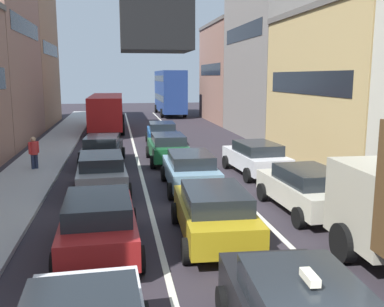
{
  "coord_description": "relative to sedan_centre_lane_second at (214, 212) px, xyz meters",
  "views": [
    {
      "loc": [
        -2.71,
        -3.57,
        4.43
      ],
      "look_at": [
        0.0,
        12.0,
        1.6
      ],
      "focal_mm": 40.34,
      "sensor_mm": 36.0,
      "label": 1
    }
  ],
  "objects": [
    {
      "name": "sidewalk_left",
      "position": [
        -6.51,
        12.6,
        -0.73
      ],
      "size": [
        2.6,
        64.0,
        0.14
      ],
      "primitive_type": "cube",
      "color": "#ADADAD",
      "rests_on": "ground"
    },
    {
      "name": "bus_mid_queue_primary",
      "position": [
        -3.33,
        25.21,
        0.96
      ],
      "size": [
        2.9,
        10.53,
        2.9
      ],
      "rotation": [
        0.0,
        0.0,
        1.56
      ],
      "color": "#B21919",
      "rests_on": "ground"
    },
    {
      "name": "lane_stripe_right",
      "position": [
        1.89,
        12.6,
        -0.79
      ],
      "size": [
        0.16,
        60.0,
        0.01
      ],
      "primitive_type": "cube",
      "color": "silver",
      "rests_on": "ground"
    },
    {
      "name": "coupe_centre_lane_fourth",
      "position": [
        0.04,
        11.05,
        0.0
      ],
      "size": [
        2.07,
        4.3,
        1.49
      ],
      "rotation": [
        0.0,
        0.0,
        1.57
      ],
      "color": "#19592D",
      "rests_on": "ground"
    },
    {
      "name": "wagon_left_lane_second",
      "position": [
        -3.06,
        -0.28,
        0.0
      ],
      "size": [
        2.15,
        4.34,
        1.49
      ],
      "rotation": [
        0.0,
        0.0,
        1.6
      ],
      "color": "#A51E1E",
      "rests_on": "ground"
    },
    {
      "name": "sedan_centre_lane_second",
      "position": [
        0.0,
        0.0,
        0.0
      ],
      "size": [
        2.21,
        4.37,
        1.49
      ],
      "rotation": [
        0.0,
        0.0,
        1.53
      ],
      "color": "#B29319",
      "rests_on": "ground"
    },
    {
      "name": "pedestrian_near_kerb",
      "position": [
        -6.42,
        9.92,
        0.15
      ],
      "size": [
        0.43,
        0.39,
        1.66
      ],
      "rotation": [
        0.0,
        0.0,
        2.31
      ],
      "color": "#262D47",
      "rests_on": "ground"
    },
    {
      "name": "sedan_left_lane_third",
      "position": [
        -3.18,
        5.73,
        0.0
      ],
      "size": [
        2.21,
        4.37,
        1.49
      ],
      "rotation": [
        0.0,
        0.0,
        1.61
      ],
      "color": "gray",
      "rests_on": "ground"
    },
    {
      "name": "building_row_right",
      "position": [
        10.09,
        13.92,
        5.12
      ],
      "size": [
        7.2,
        43.9,
        14.01
      ],
      "rotation": [
        0.0,
        0.0,
        -1.57
      ],
      "color": "#936B5B",
      "rests_on": "ground"
    },
    {
      "name": "lane_stripe_left",
      "position": [
        -1.51,
        12.6,
        -0.79
      ],
      "size": [
        0.16,
        60.0,
        0.01
      ],
      "primitive_type": "cube",
      "color": "silver",
      "rests_on": "ground"
    },
    {
      "name": "sedan_centre_lane_fifth",
      "position": [
        0.34,
        16.96,
        0.0
      ],
      "size": [
        2.2,
        4.37,
        1.49
      ],
      "rotation": [
        0.0,
        0.0,
        1.53
      ],
      "color": "#194C8C",
      "rests_on": "ground"
    },
    {
      "name": "bus_far_queue_secondary",
      "position": [
        3.55,
        38.79,
        2.03
      ],
      "size": [
        2.81,
        10.5,
        5.06
      ],
      "rotation": [
        0.0,
        0.0,
        1.57
      ],
      "color": "navy",
      "rests_on": "ground"
    },
    {
      "name": "sedan_left_lane_fourth",
      "position": [
        -3.3,
        11.02,
        0.0
      ],
      "size": [
        2.3,
        4.41,
        1.49
      ],
      "rotation": [
        0.0,
        0.0,
        1.5
      ],
      "color": "black",
      "rests_on": "ground"
    },
    {
      "name": "wagon_right_lane_far",
      "position": [
        3.67,
        7.57,
        0.0
      ],
      "size": [
        2.29,
        4.41,
        1.49
      ],
      "rotation": [
        0.0,
        0.0,
        1.64
      ],
      "color": "silver",
      "rests_on": "ground"
    },
    {
      "name": "sedan_right_lane_behind_truck",
      "position": [
        3.55,
        1.94,
        0.0
      ],
      "size": [
        2.2,
        4.37,
        1.49
      ],
      "rotation": [
        0.0,
        0.0,
        1.61
      ],
      "color": "beige",
      "rests_on": "ground"
    },
    {
      "name": "hatchback_centre_lane_third",
      "position": [
        0.27,
        5.48,
        0.0
      ],
      "size": [
        2.12,
        4.33,
        1.49
      ],
      "rotation": [
        0.0,
        0.0,
        1.55
      ],
      "color": "#759EB7",
      "rests_on": "ground"
    }
  ]
}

